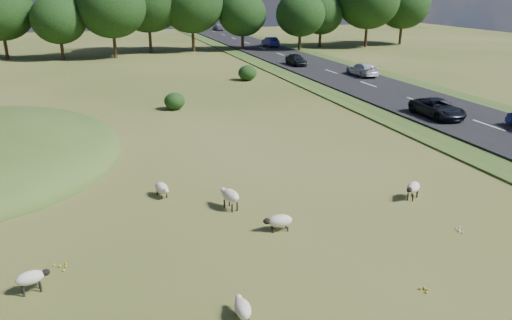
{
  "coord_description": "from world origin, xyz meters",
  "views": [
    {
      "loc": [
        -5.29,
        -18.28,
        9.14
      ],
      "look_at": [
        2.0,
        4.0,
        1.0
      ],
      "focal_mm": 35.0,
      "sensor_mm": 36.0,
      "label": 1
    }
  ],
  "objects_px": {
    "sheep_3": "(230,195)",
    "car_6": "(270,42)",
    "sheep_4": "(279,221)",
    "car_3": "(219,27)",
    "sheep_0": "(413,188)",
    "sheep_1": "(242,308)",
    "sheep_2": "(31,278)",
    "car_5": "(438,108)",
    "car_0": "(362,69)",
    "car_4": "(296,59)",
    "sheep_5": "(162,188)"
  },
  "relations": [
    {
      "from": "car_5",
      "to": "car_6",
      "type": "bearing_deg",
      "value": 85.32
    },
    {
      "from": "sheep_2",
      "to": "sheep_4",
      "type": "bearing_deg",
      "value": -5.39
    },
    {
      "from": "sheep_4",
      "to": "car_0",
      "type": "bearing_deg",
      "value": -118.08
    },
    {
      "from": "car_4",
      "to": "car_0",
      "type": "bearing_deg",
      "value": -67.33
    },
    {
      "from": "sheep_0",
      "to": "sheep_4",
      "type": "xyz_separation_m",
      "value": [
        -6.87,
        -1.05,
        -0.13
      ]
    },
    {
      "from": "car_3",
      "to": "car_5",
      "type": "height_order",
      "value": "car_5"
    },
    {
      "from": "sheep_3",
      "to": "car_4",
      "type": "xyz_separation_m",
      "value": [
        18.29,
        36.78,
        0.29
      ]
    },
    {
      "from": "car_3",
      "to": "car_4",
      "type": "xyz_separation_m",
      "value": [
        -3.8,
        -53.44,
        0.04
      ]
    },
    {
      "from": "car_6",
      "to": "sheep_0",
      "type": "bearing_deg",
      "value": 76.53
    },
    {
      "from": "car_6",
      "to": "sheep_5",
      "type": "bearing_deg",
      "value": 65.53
    },
    {
      "from": "sheep_0",
      "to": "sheep_1",
      "type": "relative_size",
      "value": 1.04
    },
    {
      "from": "car_0",
      "to": "car_3",
      "type": "distance_m",
      "value": 62.53
    },
    {
      "from": "car_5",
      "to": "car_6",
      "type": "distance_m",
      "value": 46.59
    },
    {
      "from": "sheep_3",
      "to": "sheep_5",
      "type": "distance_m",
      "value": 3.48
    },
    {
      "from": "sheep_4",
      "to": "car_3",
      "type": "relative_size",
      "value": 0.28
    },
    {
      "from": "sheep_0",
      "to": "car_3",
      "type": "relative_size",
      "value": 0.25
    },
    {
      "from": "sheep_4",
      "to": "sheep_5",
      "type": "height_order",
      "value": "sheep_4"
    },
    {
      "from": "sheep_4",
      "to": "car_5",
      "type": "relative_size",
      "value": 0.26
    },
    {
      "from": "car_6",
      "to": "car_3",
      "type": "bearing_deg",
      "value": -90.0
    },
    {
      "from": "car_3",
      "to": "car_4",
      "type": "bearing_deg",
      "value": 85.93
    },
    {
      "from": "car_4",
      "to": "sheep_3",
      "type": "bearing_deg",
      "value": -116.44
    },
    {
      "from": "sheep_5",
      "to": "car_3",
      "type": "distance_m",
      "value": 91.35
    },
    {
      "from": "car_0",
      "to": "car_5",
      "type": "xyz_separation_m",
      "value": [
        -3.8,
        -17.53,
        -0.03
      ]
    },
    {
      "from": "sheep_2",
      "to": "car_4",
      "type": "xyz_separation_m",
      "value": [
        25.89,
        40.91,
        0.4
      ]
    },
    {
      "from": "sheep_3",
      "to": "car_6",
      "type": "height_order",
      "value": "car_6"
    },
    {
      "from": "car_0",
      "to": "car_5",
      "type": "height_order",
      "value": "car_0"
    },
    {
      "from": "sheep_1",
      "to": "car_3",
      "type": "height_order",
      "value": "car_3"
    },
    {
      "from": "sheep_0",
      "to": "sheep_2",
      "type": "relative_size",
      "value": 1.02
    },
    {
      "from": "sheep_0",
      "to": "car_6",
      "type": "distance_m",
      "value": 59.78
    },
    {
      "from": "sheep_2",
      "to": "sheep_5",
      "type": "xyz_separation_m",
      "value": [
        4.97,
        6.4,
        -0.11
      ]
    },
    {
      "from": "sheep_1",
      "to": "sheep_4",
      "type": "height_order",
      "value": "sheep_4"
    },
    {
      "from": "sheep_1",
      "to": "sheep_2",
      "type": "xyz_separation_m",
      "value": [
        -5.91,
        3.37,
        0.14
      ]
    },
    {
      "from": "sheep_0",
      "to": "car_4",
      "type": "distance_m",
      "value": 39.65
    },
    {
      "from": "sheep_1",
      "to": "car_4",
      "type": "xyz_separation_m",
      "value": [
        19.98,
        44.28,
        0.54
      ]
    },
    {
      "from": "car_5",
      "to": "sheep_2",
      "type": "bearing_deg",
      "value": -151.12
    },
    {
      "from": "sheep_1",
      "to": "car_6",
      "type": "relative_size",
      "value": 0.24
    },
    {
      "from": "car_4",
      "to": "sheep_5",
      "type": "bearing_deg",
      "value": -121.22
    },
    {
      "from": "sheep_0",
      "to": "car_4",
      "type": "bearing_deg",
      "value": -139.52
    },
    {
      "from": "car_4",
      "to": "car_5",
      "type": "bearing_deg",
      "value": -90.0
    },
    {
      "from": "sheep_1",
      "to": "sheep_3",
      "type": "height_order",
      "value": "sheep_3"
    },
    {
      "from": "sheep_0",
      "to": "sheep_3",
      "type": "bearing_deg",
      "value": -45.45
    },
    {
      "from": "sheep_3",
      "to": "car_6",
      "type": "xyz_separation_m",
      "value": [
        22.09,
        56.59,
        0.34
      ]
    },
    {
      "from": "car_0",
      "to": "car_4",
      "type": "bearing_deg",
      "value": -67.33
    },
    {
      "from": "sheep_4",
      "to": "car_0",
      "type": "height_order",
      "value": "car_0"
    },
    {
      "from": "car_0",
      "to": "car_6",
      "type": "xyz_separation_m",
      "value": [
        0.0,
        28.9,
        0.06
      ]
    },
    {
      "from": "car_4",
      "to": "sheep_4",
      "type": "bearing_deg",
      "value": -113.35
    },
    {
      "from": "car_4",
      "to": "car_6",
      "type": "bearing_deg",
      "value": 79.14
    },
    {
      "from": "sheep_3",
      "to": "car_5",
      "type": "relative_size",
      "value": 0.28
    },
    {
      "from": "car_0",
      "to": "sheep_3",
      "type": "bearing_deg",
      "value": 51.41
    },
    {
      "from": "sheep_4",
      "to": "car_5",
      "type": "bearing_deg",
      "value": -136.72
    }
  ]
}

